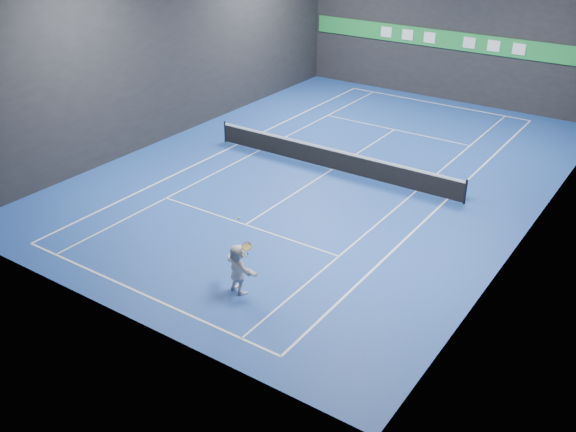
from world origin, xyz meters
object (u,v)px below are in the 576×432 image
Objects in this scene: tennis_net at (332,158)px; tennis_racket at (246,248)px; tennis_ball at (239,218)px; player at (238,269)px.

tennis_racket is (2.89, -10.00, 1.14)m from tennis_net.
tennis_racket is at bearing -24.32° from tennis_ball.
tennis_net is 10.47m from tennis_racket.
tennis_racket reaches higher than tennis_net.
player is at bearing -75.69° from tennis_net.
player is at bearing -75.09° from tennis_ball.
tennis_ball reaches higher than player.
tennis_net is 21.21× the size of tennis_racket.
tennis_net is at bearing -58.42° from player.
tennis_ball is at bearing 155.68° from tennis_racket.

